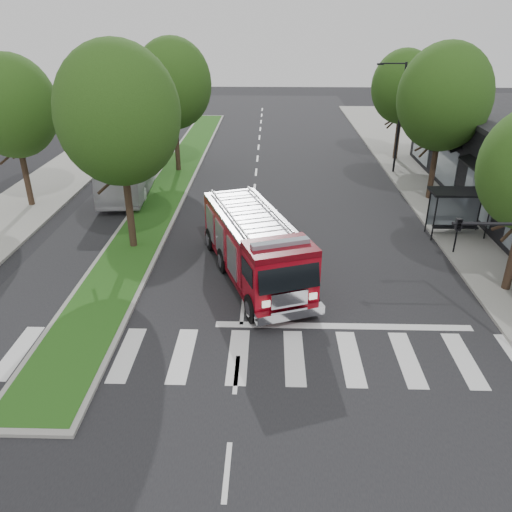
{
  "coord_description": "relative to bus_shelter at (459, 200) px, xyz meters",
  "views": [
    {
      "loc": [
        1.04,
        -17.43,
        11.02
      ],
      "look_at": [
        0.51,
        1.51,
        1.8
      ],
      "focal_mm": 35.0,
      "sensor_mm": 36.0,
      "label": 1
    }
  ],
  "objects": [
    {
      "name": "tree_right_mid",
      "position": [
        0.3,
        5.85,
        4.45
      ],
      "size": [
        5.6,
        5.6,
        9.72
      ],
      "color": "black",
      "rests_on": "ground"
    },
    {
      "name": "sidewalk_right",
      "position": [
        1.3,
        1.85,
        -1.96
      ],
      "size": [
        5.0,
        80.0,
        0.15
      ],
      "primitive_type": "cube",
      "color": "gray",
      "rests_on": "ground"
    },
    {
      "name": "ground",
      "position": [
        -11.2,
        -8.15,
        -2.04
      ],
      "size": [
        140.0,
        140.0,
        0.0
      ],
      "primitive_type": "plane",
      "color": "black",
      "rests_on": "ground"
    },
    {
      "name": "city_bus",
      "position": [
        -19.7,
        7.8,
        -0.49
      ],
      "size": [
        3.46,
        11.27,
        3.09
      ],
      "primitive_type": "imported",
      "rotation": [
        0.0,
        0.0,
        0.08
      ],
      "color": "silver",
      "rests_on": "ground"
    },
    {
      "name": "fire_engine",
      "position": [
        -10.79,
        -5.1,
        -0.51
      ],
      "size": [
        5.62,
        9.55,
        3.18
      ],
      "rotation": [
        0.0,
        0.0,
        0.34
      ],
      "color": "#5A040C",
      "rests_on": "ground"
    },
    {
      "name": "tree_left_mid",
      "position": [
        -25.2,
        3.85,
        4.12
      ],
      "size": [
        5.2,
        5.2,
        9.16
      ],
      "color": "black",
      "rests_on": "ground"
    },
    {
      "name": "sidewalk_left",
      "position": [
        -25.7,
        1.85,
        -1.96
      ],
      "size": [
        5.0,
        80.0,
        0.15
      ],
      "primitive_type": "cube",
      "color": "gray",
      "rests_on": "ground"
    },
    {
      "name": "tree_right_far",
      "position": [
        0.3,
        15.85,
        3.8
      ],
      "size": [
        5.0,
        5.0,
        8.73
      ],
      "color": "black",
      "rests_on": "ground"
    },
    {
      "name": "median",
      "position": [
        -17.2,
        9.85,
        -1.96
      ],
      "size": [
        3.0,
        50.0,
        0.15
      ],
      "color": "gray",
      "rests_on": "ground"
    },
    {
      "name": "tree_median_near",
      "position": [
        -17.2,
        -2.15,
        4.77
      ],
      "size": [
        5.8,
        5.8,
        10.16
      ],
      "color": "black",
      "rests_on": "ground"
    },
    {
      "name": "tree_median_far",
      "position": [
        -17.2,
        11.85,
        4.45
      ],
      "size": [
        5.6,
        5.6,
        9.72
      ],
      "color": "black",
      "rests_on": "ground"
    },
    {
      "name": "bus_shelter",
      "position": [
        0.0,
        0.0,
        0.0
      ],
      "size": [
        3.2,
        1.6,
        2.61
      ],
      "color": "black",
      "rests_on": "ground"
    },
    {
      "name": "streetlight_right_far",
      "position": [
        -0.85,
        11.85,
        2.44
      ],
      "size": [
        2.11,
        0.2,
        8.0
      ],
      "color": "black",
      "rests_on": "ground"
    }
  ]
}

